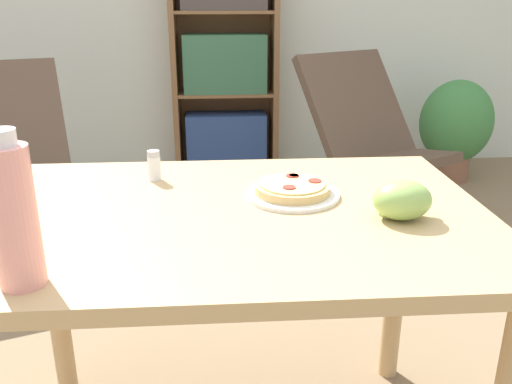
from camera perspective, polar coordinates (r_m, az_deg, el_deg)
name	(u,v)px	position (r m, az deg, el deg)	size (l,w,h in m)	color
dining_table	(230,253)	(1.25, -2.73, -6.42)	(1.16, 0.78, 0.73)	tan
pizza_on_plate	(292,190)	(1.29, 3.83, 0.17)	(0.23, 0.23, 0.04)	white
grape_bunch	(402,200)	(1.19, 15.13, -0.85)	(0.13, 0.10, 0.09)	#93BC5B
drink_bottle	(13,215)	(0.94, -24.19, -2.23)	(0.08, 0.08, 0.26)	pink
salt_shaker	(154,166)	(1.42, -10.67, 2.73)	(0.03, 0.03, 0.08)	white
lounge_chair_near	(8,198)	(2.79, -24.68, -0.53)	(0.78, 0.91, 0.88)	slate
lounge_chair_far	(373,169)	(3.01, 12.19, 2.37)	(0.84, 0.95, 0.88)	slate
bookshelf	(225,60)	(3.71, -3.29, 13.69)	(0.70, 0.31, 1.62)	brown
potted_plant_floor	(456,126)	(3.80, 20.28, 6.52)	(0.47, 0.40, 0.67)	#8E5B42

